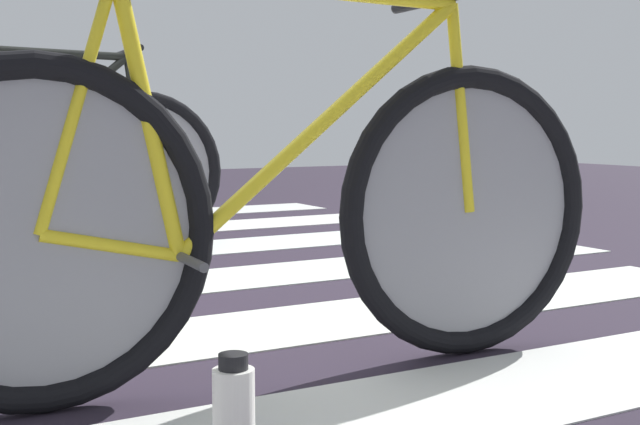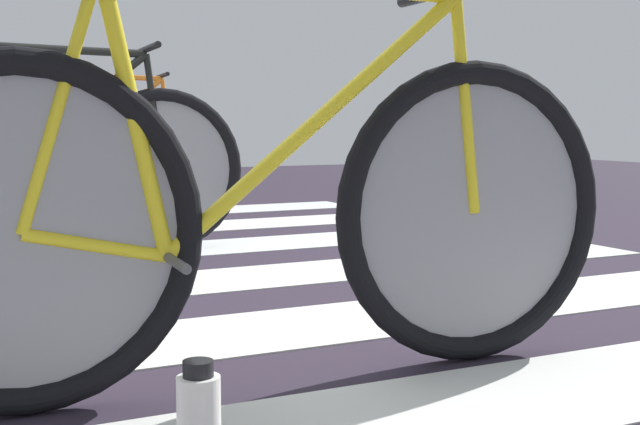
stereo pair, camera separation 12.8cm
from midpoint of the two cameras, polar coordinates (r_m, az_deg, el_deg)
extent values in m
torus|color=black|center=(1.75, -17.15, -1.28)|extent=(0.72, 0.10, 0.72)
torus|color=black|center=(2.11, 11.59, 0.09)|extent=(0.72, 0.10, 0.72)
cylinder|color=gray|center=(1.75, -17.15, -1.28)|extent=(0.61, 0.04, 0.61)
cylinder|color=gray|center=(2.11, 11.59, 0.09)|extent=(0.61, 0.04, 0.61)
cylinder|color=yellow|center=(1.90, 1.67, 6.20)|extent=(0.70, 0.08, 0.59)
cylinder|color=yellow|center=(1.77, -10.25, 6.44)|extent=(0.16, 0.04, 0.59)
cylinder|color=yellow|center=(1.77, -12.61, -2.04)|extent=(0.29, 0.04, 0.09)
cylinder|color=yellow|center=(1.75, -14.79, 7.32)|extent=(0.19, 0.04, 0.53)
cylinder|color=yellow|center=(2.08, 11.06, 6.91)|extent=(0.09, 0.03, 0.50)
cylinder|color=#4C4C51|center=(1.81, -8.22, -2.76)|extent=(0.04, 0.34, 0.02)
torus|color=black|center=(3.83, -9.52, 2.80)|extent=(0.72, 0.11, 0.72)
cylinder|color=gray|center=(3.83, -9.52, 2.80)|extent=(0.61, 0.05, 0.61)
cylinder|color=black|center=(3.76, -16.63, 10.35)|extent=(0.80, 0.09, 0.05)
cylinder|color=black|center=(3.75, -15.58, 5.96)|extent=(0.70, 0.09, 0.59)
cylinder|color=black|center=(3.81, -10.03, 6.54)|extent=(0.09, 0.04, 0.50)
cylinder|color=black|center=(3.82, -10.55, 10.58)|extent=(0.07, 0.52, 0.03)
torus|color=black|center=(5.96, -18.96, 3.72)|extent=(0.72, 0.15, 0.72)
torus|color=black|center=(6.03, -9.21, 4.00)|extent=(0.72, 0.15, 0.72)
cylinder|color=gray|center=(5.96, -18.96, 3.72)|extent=(0.60, 0.09, 0.61)
cylinder|color=gray|center=(6.03, -9.21, 4.00)|extent=(0.60, 0.09, 0.61)
cylinder|color=orange|center=(5.98, -13.70, 8.78)|extent=(0.80, 0.14, 0.05)
cylinder|color=orange|center=(5.98, -13.06, 6.01)|extent=(0.70, 0.13, 0.59)
cylinder|color=orange|center=(5.95, -16.91, 6.00)|extent=(0.16, 0.05, 0.59)
cylinder|color=orange|center=(5.96, -17.61, 3.48)|extent=(0.29, 0.07, 0.09)
cylinder|color=orange|center=(5.95, -18.28, 6.25)|extent=(0.19, 0.05, 0.53)
cylinder|color=orange|center=(6.03, -9.54, 6.37)|extent=(0.09, 0.04, 0.50)
cube|color=black|center=(5.96, -17.59, 9.06)|extent=(0.25, 0.12, 0.05)
cylinder|color=black|center=(6.03, -9.87, 8.93)|extent=(0.10, 0.52, 0.03)
cylinder|color=#4C4C51|center=(5.96, -16.25, 3.23)|extent=(0.07, 0.34, 0.02)
cylinder|color=black|center=(1.30, -5.39, -9.94)|extent=(0.05, 0.05, 0.02)
camera|label=1|loc=(0.06, -116.08, -2.71)|focal=48.12mm
camera|label=2|loc=(0.06, 63.92, 2.71)|focal=48.12mm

